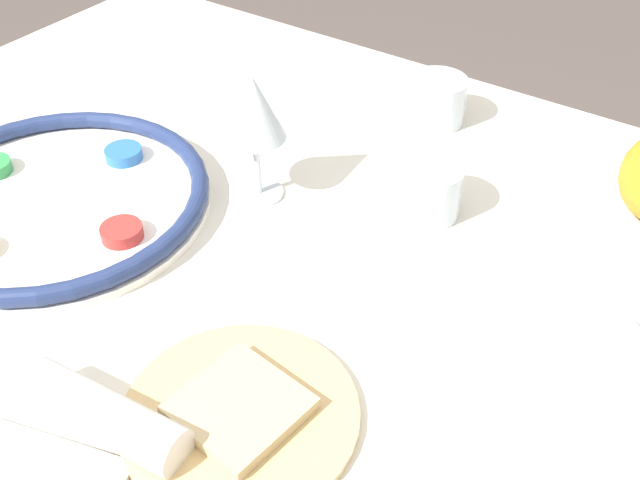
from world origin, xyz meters
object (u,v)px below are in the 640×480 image
object	(u,v)px
cup_near	(427,190)
bread_plate	(240,413)
cup_far	(436,100)
napkin_roll	(104,415)
seder_plate	(54,199)
wine_glass	(254,111)

from	to	relation	value
cup_near	bread_plate	bearing A→B (deg)	-88.75
bread_plate	cup_far	world-z (taller)	cup_far
napkin_roll	cup_far	xyz separation A→B (m)	(-0.01, 0.59, 0.01)
seder_plate	wine_glass	world-z (taller)	wine_glass
napkin_roll	cup_near	distance (m)	0.41
bread_plate	napkin_roll	size ratio (longest dim) A/B	1.29
seder_plate	cup_far	bearing A→B (deg)	57.74
seder_plate	bread_plate	distance (m)	0.37
wine_glass	seder_plate	bearing A→B (deg)	-138.19
wine_glass	bread_plate	world-z (taller)	wine_glass
wine_glass	cup_far	bearing A→B (deg)	70.85
napkin_roll	wine_glass	bearing A→B (deg)	106.84
wine_glass	napkin_roll	bearing A→B (deg)	-73.16
cup_near	napkin_roll	bearing A→B (deg)	-100.32
bread_plate	cup_far	bearing A→B (deg)	99.88
wine_glass	cup_far	distance (m)	0.29
seder_plate	bread_plate	world-z (taller)	seder_plate
cup_near	wine_glass	bearing A→B (deg)	-155.54
wine_glass	cup_far	xyz separation A→B (m)	(0.09, 0.26, -0.08)
cup_near	cup_far	size ratio (longest dim) A/B	1.00
wine_glass	cup_far	world-z (taller)	wine_glass
seder_plate	bread_plate	size ratio (longest dim) A/B	1.73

